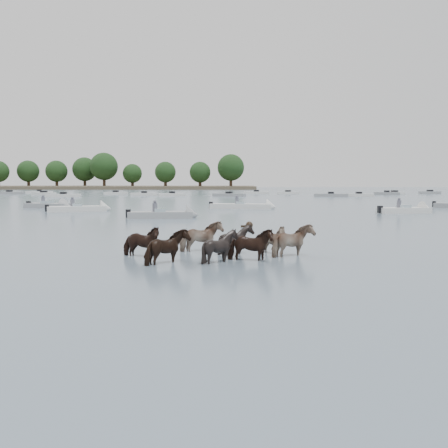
{
  "coord_description": "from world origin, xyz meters",
  "views": [
    {
      "loc": [
        3.0,
        -15.61,
        2.71
      ],
      "look_at": [
        2.62,
        2.49,
        1.1
      ],
      "focal_mm": 38.82,
      "sensor_mm": 36.0,
      "label": 1
    }
  ],
  "objects": [
    {
      "name": "motorboat_b",
      "position": [
        -1.66,
        19.74,
        0.23
      ],
      "size": [
        5.36,
        2.2,
        1.92
      ],
      "rotation": [
        0.0,
        0.0,
        0.12
      ],
      "color": "gray",
      "rests_on": "ground"
    },
    {
      "name": "pony_herd",
      "position": [
        2.63,
        1.5,
        0.46
      ],
      "size": [
        7.22,
        4.6,
        1.4
      ],
      "color": "black",
      "rests_on": "ground"
    },
    {
      "name": "motorboat_a",
      "position": [
        -10.3,
        27.5,
        0.23
      ],
      "size": [
        5.7,
        3.42,
        1.92
      ],
      "rotation": [
        0.0,
        0.0,
        0.36
      ],
      "color": "silver",
      "rests_on": "ground"
    },
    {
      "name": "motorboat_d",
      "position": [
        18.03,
        25.63,
        0.23
      ],
      "size": [
        5.06,
        2.59,
        1.92
      ],
      "rotation": [
        0.0,
        0.0,
        0.22
      ],
      "color": "silver",
      "rests_on": "ground"
    },
    {
      "name": "motorboat_f",
      "position": [
        -15.16,
        32.59,
        0.23
      ],
      "size": [
        5.24,
        2.93,
        1.92
      ],
      "rotation": [
        0.0,
        0.0,
        -0.28
      ],
      "color": "gray",
      "rests_on": "ground"
    },
    {
      "name": "distant_flotilla",
      "position": [
        -1.86,
        76.6,
        0.26
      ],
      "size": [
        106.48,
        29.56,
        0.93
      ],
      "color": "silver",
      "rests_on": "ground"
    },
    {
      "name": "motorboat_c",
      "position": [
        4.48,
        31.83,
        0.22
      ],
      "size": [
        6.71,
        2.66,
        1.92
      ],
      "rotation": [
        0.0,
        0.0,
        -0.17
      ],
      "color": "silver",
      "rests_on": "ground"
    },
    {
      "name": "ground",
      "position": [
        0.0,
        0.0,
        0.0
      ],
      "size": [
        400.0,
        400.0,
        0.0
      ],
      "primitive_type": "plane",
      "color": "#4B5D6C",
      "rests_on": "ground"
    },
    {
      "name": "treeline",
      "position": [
        -69.04,
        151.2,
        6.51
      ],
      "size": [
        148.56,
        22.36,
        12.41
      ],
      "color": "#382619",
      "rests_on": "ground"
    },
    {
      "name": "shoreline",
      "position": [
        -70.0,
        150.0,
        0.5
      ],
      "size": [
        160.0,
        30.0,
        1.0
      ],
      "primitive_type": "cube",
      "color": "#4C4233",
      "rests_on": "ground"
    },
    {
      "name": "swimming_pony",
      "position": [
        3.85,
        12.79,
        0.1
      ],
      "size": [
        0.72,
        0.44,
        0.44
      ],
      "color": "black",
      "rests_on": "ground"
    }
  ]
}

